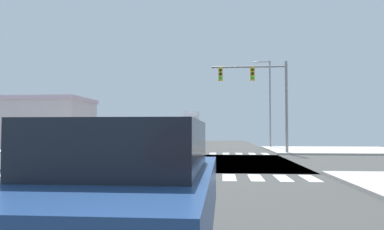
# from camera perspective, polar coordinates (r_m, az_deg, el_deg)

# --- Properties ---
(ground) EXTENTS (90.00, 90.00, 0.05)m
(ground) POSITION_cam_1_polar(r_m,az_deg,el_deg) (21.68, -3.27, -7.19)
(ground) COLOR #3F3F3D
(sidewalk_corner_ne) EXTENTS (12.00, 12.00, 0.14)m
(sidewalk_corner_ne) POSITION_cam_1_polar(r_m,az_deg,el_deg) (34.90, 21.47, -5.07)
(sidewalk_corner_ne) COLOR #B2ADA3
(sidewalk_corner_ne) RESTS_ON ground
(sidewalk_corner_nw) EXTENTS (12.00, 12.00, 0.14)m
(sidewalk_corner_nw) POSITION_cam_1_polar(r_m,az_deg,el_deg) (37.08, -20.91, -4.91)
(sidewalk_corner_nw) COLOR #ACABA8
(sidewalk_corner_nw) RESTS_ON ground
(crosswalk_near) EXTENTS (13.50, 2.00, 0.01)m
(crosswalk_near) POSITION_cam_1_polar(r_m,az_deg,el_deg) (14.58, -8.32, -9.38)
(crosswalk_near) COLOR white
(crosswalk_near) RESTS_ON ground
(crosswalk_far) EXTENTS (13.50, 2.00, 0.01)m
(crosswalk_far) POSITION_cam_1_polar(r_m,az_deg,el_deg) (28.94, -1.73, -5.94)
(crosswalk_far) COLOR white
(crosswalk_far) RESTS_ON ground
(traffic_signal_mast) EXTENTS (5.77, 0.55, 7.07)m
(traffic_signal_mast) POSITION_cam_1_polar(r_m,az_deg,el_deg) (28.65, 10.17, 4.43)
(traffic_signal_mast) COLOR gray
(traffic_signal_mast) RESTS_ON ground
(street_lamp) EXTENTS (1.78, 0.32, 8.99)m
(street_lamp) POSITION_cam_1_polar(r_m,az_deg,el_deg) (38.73, 11.65, 2.84)
(street_lamp) COLOR gray
(street_lamp) RESTS_ON ground
(bank_building) EXTENTS (14.40, 7.37, 5.18)m
(bank_building) POSITION_cam_1_polar(r_m,az_deg,el_deg) (42.42, -24.18, -1.11)
(bank_building) COLOR beige
(bank_building) RESTS_ON ground
(suv_nearside_1) EXTENTS (1.96, 4.60, 2.34)m
(suv_nearside_1) POSITION_cam_1_polar(r_m,az_deg,el_deg) (34.38, -8.73, -3.04)
(suv_nearside_1) COLOR black
(suv_nearside_1) RESTS_ON ground
(suv_farside_2) EXTENTS (1.96, 4.60, 2.34)m
(suv_farside_2) POSITION_cam_1_polar(r_m,az_deg,el_deg) (42.08, -6.22, -2.94)
(suv_farside_2) COLOR black
(suv_farside_2) RESTS_ON ground
(sedan_crossing_1) EXTENTS (1.80, 4.30, 1.88)m
(sedan_crossing_1) POSITION_cam_1_polar(r_m,az_deg,el_deg) (4.14, -9.64, -11.49)
(sedan_crossing_1) COLOR black
(sedan_crossing_1) RESTS_ON ground
(box_truck_trailing_1) EXTENTS (2.40, 7.20, 4.85)m
(box_truck_trailing_1) POSITION_cam_1_polar(r_m,az_deg,el_deg) (58.79, -0.13, -1.67)
(box_truck_trailing_1) COLOR black
(box_truck_trailing_1) RESTS_ON ground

